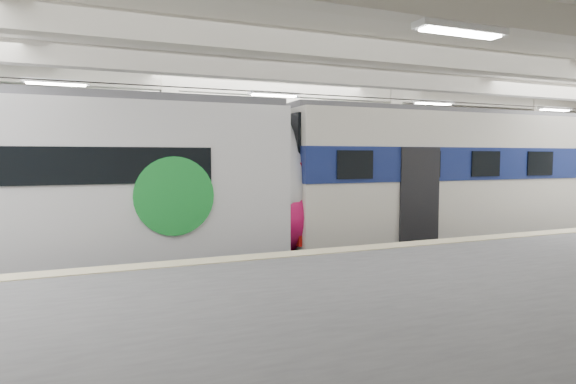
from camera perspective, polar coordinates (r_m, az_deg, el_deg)
name	(u,v)px	position (r m, az deg, el deg)	size (l,w,h in m)	color
station_hall	(331,147)	(11.42, 5.07, 5.31)	(36.00, 24.00, 5.75)	black
modern_emu	(62,195)	(11.91, -25.18, -0.28)	(13.66, 2.82, 4.41)	silver
older_rer	(475,179)	(16.42, 21.24, 1.44)	(13.35, 2.95, 4.41)	beige
far_train	(111,182)	(17.40, -20.24, 1.16)	(13.15, 3.00, 4.22)	silver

